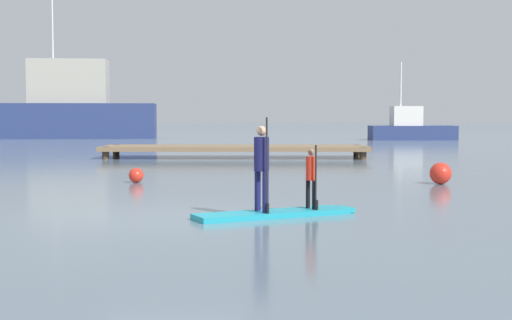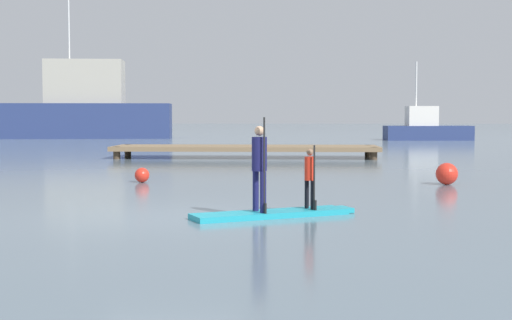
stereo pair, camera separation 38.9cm
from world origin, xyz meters
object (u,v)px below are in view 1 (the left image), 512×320
mooring_buoy_mid (441,173)px  paddler_child_solo (311,175)px  paddleboard_near (276,214)px  paddler_adult (262,163)px  fishing_boat_white_large (61,111)px  fishing_boat_green_midground (411,128)px  mooring_buoy_far (136,175)px

mooring_buoy_mid → paddler_child_solo: bearing=-123.2°
paddleboard_near → paddler_adult: 0.96m
paddler_adult → fishing_boat_white_large: bearing=110.4°
fishing_boat_white_large → fishing_boat_green_midground: 25.37m
mooring_buoy_mid → mooring_buoy_far: (-7.95, 0.30, -0.09)m
paddler_child_solo → fishing_boat_white_large: 43.28m
paddler_child_solo → mooring_buoy_mid: 6.75m
paddler_adult → mooring_buoy_mid: bearing=53.0°
paddler_adult → paddler_child_solo: paddler_adult is taller
paddler_child_solo → fishing_boat_green_midground: size_ratio=0.19×
paddler_child_solo → mooring_buoy_far: size_ratio=2.97×
mooring_buoy_mid → mooring_buoy_far: bearing=177.9°
paddleboard_near → mooring_buoy_mid: mooring_buoy_mid is taller
paddler_child_solo → mooring_buoy_mid: paddler_child_solo is taller
paddleboard_near → paddler_adult: paddler_adult is taller
paddler_adult → paddler_child_solo: bearing=26.2°
paddler_adult → paddler_child_solo: size_ratio=1.43×
paddler_child_solo → fishing_boat_white_large: bearing=111.7°
paddleboard_near → mooring_buoy_mid: 7.36m
fishing_boat_white_large → mooring_buoy_mid: (19.71, -34.55, -1.73)m
paddler_adult → fishing_boat_green_midground: size_ratio=0.28×
mooring_buoy_mid → mooring_buoy_far: size_ratio=1.44×
mooring_buoy_mid → fishing_boat_white_large: bearing=119.7°
fishing_boat_green_midground → paddler_child_solo: bearing=-103.8°
paddleboard_near → fishing_boat_green_midground: bearing=75.3°
paddler_adult → mooring_buoy_far: size_ratio=4.25×
paddleboard_near → fishing_boat_white_large: fishing_boat_white_large is taller
fishing_boat_white_large → mooring_buoy_far: 36.26m
paddleboard_near → paddler_adult: (-0.26, -0.14, 0.91)m
paddleboard_near → fishing_boat_white_large: 43.36m
paddleboard_near → paddler_child_solo: size_ratio=2.54×
mooring_buoy_far → paddler_child_solo: bearing=-54.3°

